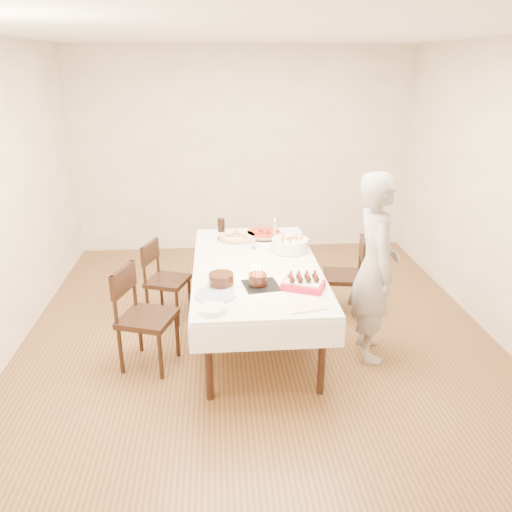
{
  "coord_description": "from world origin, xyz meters",
  "views": [
    {
      "loc": [
        -0.37,
        -4.25,
        2.48
      ],
      "look_at": [
        -0.02,
        -0.03,
        0.83
      ],
      "focal_mm": 35.0,
      "sensor_mm": 36.0,
      "label": 1
    }
  ],
  "objects": [
    {
      "name": "wall_right",
      "position": [
        2.25,
        0.0,
        1.35
      ],
      "size": [
        0.04,
        5.0,
        2.7
      ],
      "primitive_type": "cube",
      "color": "white",
      "rests_on": "floor"
    },
    {
      "name": "pizza_pepperoni",
      "position": [
        0.12,
        0.77,
        0.77
      ],
      "size": [
        0.46,
        0.46,
        0.04
      ],
      "primitive_type": "cylinder",
      "rotation": [
        0.0,
        0.0,
        -0.08
      ],
      "color": "red",
      "rests_on": "dining_table"
    },
    {
      "name": "shaker_pair",
      "position": [
        -0.01,
        0.39,
        0.8
      ],
      "size": [
        0.12,
        0.12,
        0.11
      ],
      "primitive_type": null,
      "rotation": [
        0.0,
        0.0,
        0.41
      ],
      "color": "white",
      "rests_on": "dining_table"
    },
    {
      "name": "dining_table",
      "position": [
        -0.02,
        -0.03,
        0.38
      ],
      "size": [
        1.26,
        2.2,
        0.75
      ],
      "primitive_type": "cube",
      "rotation": [
        0.0,
        0.0,
        0.06
      ],
      "color": "white",
      "rests_on": "floor"
    },
    {
      "name": "ceiling",
      "position": [
        0.0,
        0.0,
        2.7
      ],
      "size": [
        5.0,
        5.0,
        0.0
      ],
      "primitive_type": "plane",
      "rotation": [
        3.14,
        0.0,
        0.0
      ],
      "color": "white",
      "rests_on": "wall_back"
    },
    {
      "name": "pasta_bowl",
      "position": [
        0.34,
        0.3,
        0.82
      ],
      "size": [
        0.39,
        0.39,
        0.12
      ],
      "primitive_type": "cylinder",
      "rotation": [
        0.0,
        0.0,
        -0.09
      ],
      "color": "white",
      "rests_on": "dining_table"
    },
    {
      "name": "wall_back",
      "position": [
        0.0,
        2.5,
        1.35
      ],
      "size": [
        4.5,
        0.04,
        2.7
      ],
      "primitive_type": "cube",
      "color": "white",
      "rests_on": "floor"
    },
    {
      "name": "strawberry_box",
      "position": [
        0.32,
        -0.58,
        0.79
      ],
      "size": [
        0.39,
        0.34,
        0.08
      ],
      "primitive_type": null,
      "rotation": [
        0.0,
        0.0,
        -0.42
      ],
      "color": "red",
      "rests_on": "dining_table"
    },
    {
      "name": "birthday_cake",
      "position": [
        -0.05,
        -0.48,
        0.84
      ],
      "size": [
        0.18,
        0.18,
        0.15
      ],
      "primitive_type": "cylinder",
      "rotation": [
        0.0,
        0.0,
        0.2
      ],
      "color": "#3A1810",
      "rests_on": "dining_table"
    },
    {
      "name": "wall_front",
      "position": [
        0.0,
        -2.5,
        1.35
      ],
      "size": [
        4.5,
        0.04,
        2.7
      ],
      "primitive_type": "cube",
      "color": "white",
      "rests_on": "floor"
    },
    {
      "name": "chair_right_savory",
      "position": [
        0.91,
        0.37,
        0.42
      ],
      "size": [
        0.5,
        0.5,
        0.84
      ],
      "primitive_type": null,
      "rotation": [
        0.0,
        0.0,
        -0.17
      ],
      "color": "black",
      "rests_on": "floor"
    },
    {
      "name": "plate_stack",
      "position": [
        -0.42,
        -0.93,
        0.77
      ],
      "size": [
        0.26,
        0.26,
        0.04
      ],
      "primitive_type": "cylinder",
      "rotation": [
        0.0,
        0.0,
        -0.36
      ],
      "color": "white",
      "rests_on": "dining_table"
    },
    {
      "name": "chair_left_dessert",
      "position": [
        -0.98,
        -0.44,
        0.45
      ],
      "size": [
        0.59,
        0.59,
        0.91
      ],
      "primitive_type": null,
      "rotation": [
        0.0,
        0.0,
        2.82
      ],
      "color": "black",
      "rests_on": "floor"
    },
    {
      "name": "pizza_white",
      "position": [
        -0.16,
        0.69,
        0.77
      ],
      "size": [
        0.55,
        0.55,
        0.04
      ],
      "primitive_type": "cylinder",
      "rotation": [
        0.0,
        0.0,
        -0.3
      ],
      "color": "beige",
      "rests_on": "dining_table"
    },
    {
      "name": "person",
      "position": [
        0.97,
        -0.41,
        0.84
      ],
      "size": [
        0.45,
        0.64,
        1.67
      ],
      "primitive_type": "imported",
      "rotation": [
        0.0,
        0.0,
        1.49
      ],
      "color": "#A59F9B",
      "rests_on": "floor"
    },
    {
      "name": "cola_glass",
      "position": [
        -0.33,
        0.96,
        0.82
      ],
      "size": [
        0.08,
        0.08,
        0.15
      ],
      "primitive_type": "cylinder",
      "rotation": [
        0.0,
        0.0,
        -0.07
      ],
      "color": "black",
      "rests_on": "dining_table"
    },
    {
      "name": "red_placemat",
      "position": [
        0.38,
        0.38,
        0.75
      ],
      "size": [
        0.31,
        0.31,
        0.01
      ],
      "primitive_type": "cube",
      "rotation": [
        0.0,
        0.0,
        -0.42
      ],
      "color": "#B21E1E",
      "rests_on": "dining_table"
    },
    {
      "name": "cake_board",
      "position": [
        -0.02,
        -0.5,
        0.75
      ],
      "size": [
        0.33,
        0.33,
        0.01
      ],
      "primitive_type": "cube",
      "rotation": [
        0.0,
        0.0,
        0.16
      ],
      "color": "black",
      "rests_on": "dining_table"
    },
    {
      "name": "floor",
      "position": [
        0.0,
        0.0,
        0.0
      ],
      "size": [
        5.0,
        5.0,
        0.0
      ],
      "primitive_type": "plane",
      "color": "#57351D",
      "rests_on": "ground"
    },
    {
      "name": "china_plate",
      "position": [
        -0.4,
        -0.66,
        0.76
      ],
      "size": [
        0.43,
        0.43,
        0.01
      ],
      "primitive_type": "cylinder",
      "rotation": [
        0.0,
        0.0,
        -0.38
      ],
      "color": "white",
      "rests_on": "dining_table"
    },
    {
      "name": "chair_left_savory",
      "position": [
        -0.89,
        0.44,
        0.41
      ],
      "size": [
        0.53,
        0.53,
        0.81
      ],
      "primitive_type": null,
      "rotation": [
        0.0,
        0.0,
        2.8
      ],
      "color": "black",
      "rests_on": "floor"
    },
    {
      "name": "taper_candle",
      "position": [
        0.21,
        0.53,
        0.88
      ],
      "size": [
        0.06,
        0.06,
        0.27
      ],
      "primitive_type": "cylinder",
      "rotation": [
        0.0,
        0.0,
        0.12
      ],
      "color": "white",
      "rests_on": "dining_table"
    },
    {
      "name": "layer_cake",
      "position": [
        -0.35,
        -0.47,
        0.8
      ],
      "size": [
        0.3,
        0.3,
        0.11
      ],
      "primitive_type": "cylinder",
      "rotation": [
        0.0,
        0.0,
        -0.16
      ],
      "color": "#321A0C",
      "rests_on": "dining_table"
    },
    {
      "name": "box_lid",
      "position": [
        0.28,
        -0.91,
        0.75
      ],
      "size": [
        0.31,
        0.24,
        0.02
      ],
      "primitive_type": "cube",
      "rotation": [
        0.0,
        0.0,
        0.22
      ],
      "color": "beige",
      "rests_on": "dining_table"
    }
  ]
}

